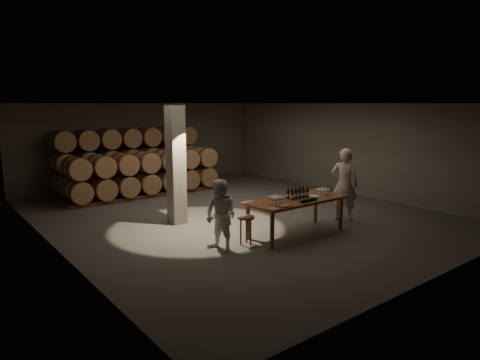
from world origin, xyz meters
TOP-DOWN VIEW (x-y plane):
  - room at (-1.80, 0.20)m, footprint 12.00×12.00m
  - tasting_table at (0.00, -2.50)m, footprint 2.60×1.10m
  - barrel_stack_back at (-0.96, 5.20)m, footprint 5.48×0.95m
  - barrel_stack_front at (-0.96, 3.80)m, footprint 5.48×0.95m
  - bottle_cluster at (0.08, -2.46)m, footprint 0.60×0.23m
  - lying_bottles at (0.00, -2.90)m, footprint 0.59×0.07m
  - glass_cluster_left at (-0.77, -2.59)m, footprint 0.31×0.31m
  - glass_cluster_right at (0.88, -2.55)m, footprint 0.30×0.30m
  - plate at (0.53, -2.58)m, footprint 0.28×0.28m
  - notebook_near at (-0.80, -2.88)m, footprint 0.28×0.23m
  - notebook_corner at (-1.18, -2.93)m, footprint 0.24×0.30m
  - pen at (-0.65, -2.95)m, footprint 0.14×0.04m
  - stool at (-1.44, -2.33)m, footprint 0.39×0.39m
  - person_man at (1.98, -2.37)m, footprint 0.78×0.87m
  - person_woman at (-2.15, -2.35)m, footprint 0.77×0.89m

SIDE VIEW (x-z plane):
  - stool at x=-1.44m, z-range 0.21..0.87m
  - person_woman at x=-2.15m, z-range 0.00..1.59m
  - tasting_table at x=0.00m, z-range 0.35..1.25m
  - barrel_stack_front at x=-0.96m, z-range 0.04..1.61m
  - pen at x=-0.65m, z-range 0.90..0.91m
  - plate at x=0.53m, z-range 0.90..0.92m
  - notebook_corner at x=-1.18m, z-range 0.90..0.92m
  - notebook_near at x=-0.80m, z-range 0.90..0.93m
  - lying_bottles at x=0.00m, z-range 0.90..0.97m
  - person_man at x=1.98m, z-range 0.00..2.01m
  - bottle_cluster at x=0.08m, z-range 0.86..1.16m
  - glass_cluster_right at x=0.88m, z-range 0.93..1.09m
  - glass_cluster_left at x=-0.77m, z-range 0.94..1.13m
  - barrel_stack_back at x=-0.96m, z-range 0.04..2.35m
  - room at x=-1.80m, z-range -4.40..7.60m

